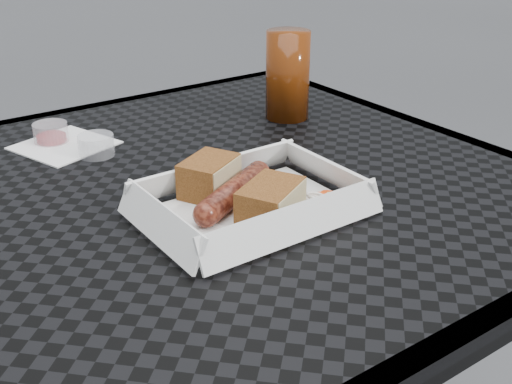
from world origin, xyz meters
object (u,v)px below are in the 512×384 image
food_tray (251,211)px  drink_glass (288,75)px  bratwurst (234,192)px  patio_table (217,231)px

food_tray → drink_glass: drink_glass is taller
bratwurst → drink_glass: drink_glass is taller
patio_table → bratwurst: bearing=-106.1°
food_tray → bratwurst: 0.03m
food_tray → bratwurst: bearing=106.7°
drink_glass → bratwurst: bearing=-138.7°
patio_table → drink_glass: bearing=32.2°
food_tray → patio_table: bearing=81.6°
bratwurst → patio_table: bearing=73.9°
bratwurst → drink_glass: 0.34m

